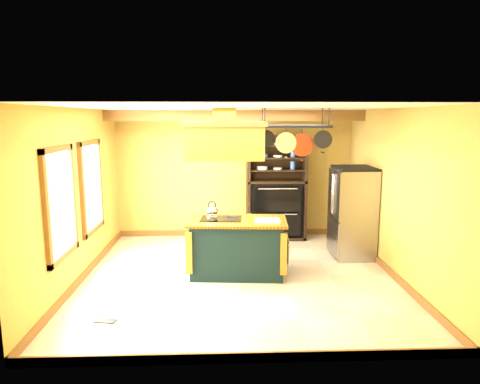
{
  "coord_description": "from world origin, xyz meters",
  "views": [
    {
      "loc": [
        -0.24,
        -6.61,
        2.56
      ],
      "look_at": [
        0.03,
        0.3,
        1.35
      ],
      "focal_mm": 32.0,
      "sensor_mm": 36.0,
      "label": 1
    }
  ],
  "objects": [
    {
      "name": "ceiling_beam",
      "position": [
        0.0,
        1.7,
        2.59
      ],
      "size": [
        5.0,
        0.15,
        0.2
      ],
      "primitive_type": "cube",
      "color": "brown",
      "rests_on": "ceiling"
    },
    {
      "name": "wall_front",
      "position": [
        0.0,
        -2.5,
        1.35
      ],
      "size": [
        5.0,
        0.02,
        2.7
      ],
      "primitive_type": "cube",
      "color": "#BB9744",
      "rests_on": "floor"
    },
    {
      "name": "wall_back",
      "position": [
        0.0,
        2.5,
        1.35
      ],
      "size": [
        5.0,
        0.02,
        2.7
      ],
      "primitive_type": "cube",
      "color": "#BB9744",
      "rests_on": "floor"
    },
    {
      "name": "pot_rack",
      "position": [
        0.88,
        0.13,
        2.33
      ],
      "size": [
        1.15,
        0.54,
        0.77
      ],
      "color": "black",
      "rests_on": "ceiling"
    },
    {
      "name": "kitchen_island",
      "position": [
        -0.02,
        0.12,
        0.47
      ],
      "size": [
        1.65,
        1.0,
        1.11
      ],
      "rotation": [
        0.0,
        0.0,
        -0.07
      ],
      "color": "black",
      "rests_on": "floor"
    },
    {
      "name": "window_near",
      "position": [
        -2.47,
        -0.8,
        1.4
      ],
      "size": [
        0.06,
        1.06,
        1.56
      ],
      "color": "brown",
      "rests_on": "wall_left"
    },
    {
      "name": "floor",
      "position": [
        0.0,
        0.0,
        0.0
      ],
      "size": [
        5.0,
        5.0,
        0.0
      ],
      "primitive_type": "plane",
      "color": "beige",
      "rests_on": "ground"
    },
    {
      "name": "hutch",
      "position": [
        0.87,
        2.26,
        0.85
      ],
      "size": [
        1.24,
        0.56,
        2.19
      ],
      "color": "black",
      "rests_on": "floor"
    },
    {
      "name": "wall_left",
      "position": [
        -2.5,
        0.0,
        1.35
      ],
      "size": [
        0.02,
        5.0,
        2.7
      ],
      "primitive_type": "cube",
      "color": "#BB9744",
      "rests_on": "floor"
    },
    {
      "name": "floor_register",
      "position": [
        -1.76,
        -1.48,
        0.01
      ],
      "size": [
        0.3,
        0.16,
        0.01
      ],
      "primitive_type": "cube",
      "rotation": [
        0.0,
        0.0,
        -0.15
      ],
      "color": "black",
      "rests_on": "floor"
    },
    {
      "name": "wall_right",
      "position": [
        2.5,
        0.0,
        1.35
      ],
      "size": [
        0.02,
        5.0,
        2.7
      ],
      "primitive_type": "cube",
      "color": "#BB9744",
      "rests_on": "floor"
    },
    {
      "name": "window_far",
      "position": [
        -2.47,
        0.6,
        1.4
      ],
      "size": [
        0.06,
        1.06,
        1.56
      ],
      "color": "brown",
      "rests_on": "wall_left"
    },
    {
      "name": "ceiling",
      "position": [
        0.0,
        0.0,
        2.7
      ],
      "size": [
        5.0,
        5.0,
        0.0
      ],
      "primitive_type": "plane",
      "rotation": [
        3.14,
        0.0,
        0.0
      ],
      "color": "white",
      "rests_on": "wall_back"
    },
    {
      "name": "range_hood",
      "position": [
        -0.22,
        0.12,
        2.23
      ],
      "size": [
        1.29,
        0.73,
        0.8
      ],
      "color": "#AF8C2B",
      "rests_on": "ceiling"
    },
    {
      "name": "refrigerator",
      "position": [
        2.13,
        0.99,
        0.79
      ],
      "size": [
        0.71,
        0.83,
        1.63
      ],
      "color": "gray",
      "rests_on": "floor"
    }
  ]
}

